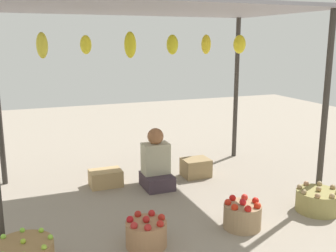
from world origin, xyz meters
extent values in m
plane|color=gray|center=(0.00, 0.00, 0.00)|extent=(14.00, 14.00, 0.00)
cylinder|color=#38332D|center=(1.76, -0.98, 1.11)|extent=(0.07, 0.07, 2.21)
cylinder|color=#38332D|center=(1.76, 0.98, 1.11)|extent=(0.07, 0.07, 2.21)
cube|color=gray|center=(0.00, 0.00, 2.23)|extent=(3.81, 2.25, 0.04)
ellipsoid|color=yellow|center=(-1.24, -0.04, 1.82)|extent=(0.12, 0.12, 0.27)
ellipsoid|color=yellow|center=(-0.71, 0.38, 1.82)|extent=(0.14, 0.14, 0.23)
ellipsoid|color=yellow|center=(-0.27, -0.01, 1.82)|extent=(0.14, 0.14, 0.30)
ellipsoid|color=yellow|center=(0.29, 0.07, 1.82)|extent=(0.14, 0.14, 0.24)
ellipsoid|color=yellow|center=(0.79, 0.17, 1.82)|extent=(0.12, 0.12, 0.25)
ellipsoid|color=yellow|center=(1.23, 0.08, 1.82)|extent=(0.16, 0.16, 0.24)
cube|color=#40333D|center=(0.09, 0.10, 0.09)|extent=(0.36, 0.44, 0.18)
cube|color=#B4AF91|center=(0.09, 0.15, 0.38)|extent=(0.34, 0.22, 0.40)
sphere|color=#96603B|center=(0.09, 0.15, 0.67)|extent=(0.21, 0.21, 0.21)
sphere|color=#95BE2E|center=(-1.58, -1.33, 0.29)|extent=(0.04, 0.04, 0.04)
sphere|color=#8DCB3A|center=(-1.37, -1.33, 0.29)|extent=(0.04, 0.04, 0.04)
sphere|color=#8ECE33|center=(-1.43, -1.18, 0.29)|extent=(0.04, 0.04, 0.04)
sphere|color=#82D039|center=(-1.58, -1.11, 0.29)|extent=(0.04, 0.04, 0.04)
sphere|color=#8ED041|center=(-1.73, -1.18, 0.29)|extent=(0.04, 0.04, 0.04)
sphere|color=#90BD35|center=(-1.43, -1.48, 0.29)|extent=(0.04, 0.04, 0.04)
cylinder|color=#A57852|center=(-0.51, -1.26, 0.12)|extent=(0.38, 0.38, 0.24)
sphere|color=#AB201E|center=(-0.51, -1.26, 0.26)|extent=(0.07, 0.07, 0.07)
sphere|color=#B2251A|center=(-0.36, -1.26, 0.26)|extent=(0.07, 0.07, 0.07)
sphere|color=red|center=(-0.42, -1.14, 0.26)|extent=(0.07, 0.07, 0.07)
sphere|color=#AE251C|center=(-0.54, -1.11, 0.26)|extent=(0.07, 0.07, 0.07)
sphere|color=red|center=(-0.65, -1.19, 0.26)|extent=(0.07, 0.07, 0.07)
sphere|color=#B02725|center=(-0.65, -1.32, 0.26)|extent=(0.07, 0.07, 0.07)
sphere|color=#AF2321|center=(-0.54, -1.41, 0.26)|extent=(0.07, 0.07, 0.07)
sphere|color=#B1211A|center=(-0.42, -1.38, 0.26)|extent=(0.07, 0.07, 0.07)
cylinder|color=#9D7F5B|center=(0.51, -1.27, 0.12)|extent=(0.38, 0.38, 0.25)
sphere|color=red|center=(0.51, -1.27, 0.28)|extent=(0.07, 0.07, 0.07)
sphere|color=red|center=(0.66, -1.27, 0.27)|extent=(0.07, 0.07, 0.07)
sphere|color=red|center=(0.61, -1.15, 0.27)|extent=(0.07, 0.07, 0.07)
sphere|color=red|center=(0.48, -1.13, 0.27)|extent=(0.07, 0.07, 0.07)
sphere|color=red|center=(0.38, -1.21, 0.27)|extent=(0.07, 0.07, 0.07)
sphere|color=red|center=(0.38, -1.34, 0.27)|extent=(0.07, 0.07, 0.07)
sphere|color=red|center=(0.48, -1.42, 0.27)|extent=(0.07, 0.07, 0.07)
sphere|color=red|center=(0.61, -1.39, 0.27)|extent=(0.07, 0.07, 0.07)
cylinder|color=#94894C|center=(1.51, -1.24, 0.12)|extent=(0.48, 0.48, 0.23)
sphere|color=#9E7D53|center=(1.51, -1.24, 0.26)|extent=(0.06, 0.06, 0.06)
sphere|color=#95764E|center=(1.72, -1.24, 0.25)|extent=(0.06, 0.06, 0.06)
sphere|color=#9C825A|center=(1.66, -1.09, 0.25)|extent=(0.06, 0.06, 0.06)
sphere|color=#A87655|center=(1.51, -1.03, 0.25)|extent=(0.06, 0.06, 0.06)
sphere|color=#997E53|center=(1.37, -1.09, 0.25)|extent=(0.06, 0.06, 0.06)
sphere|color=#977E56|center=(1.31, -1.24, 0.25)|extent=(0.06, 0.06, 0.06)
sphere|color=#A67D51|center=(1.37, -1.38, 0.25)|extent=(0.06, 0.06, 0.06)
sphere|color=#A48453|center=(1.51, -1.44, 0.25)|extent=(0.06, 0.06, 0.06)
cube|color=tan|center=(-0.52, 0.40, 0.11)|extent=(0.41, 0.29, 0.21)
cube|color=#9A7F53|center=(0.74, 0.31, 0.13)|extent=(0.37, 0.30, 0.25)
camera|label=1|loc=(-1.55, -4.45, 1.88)|focal=42.06mm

